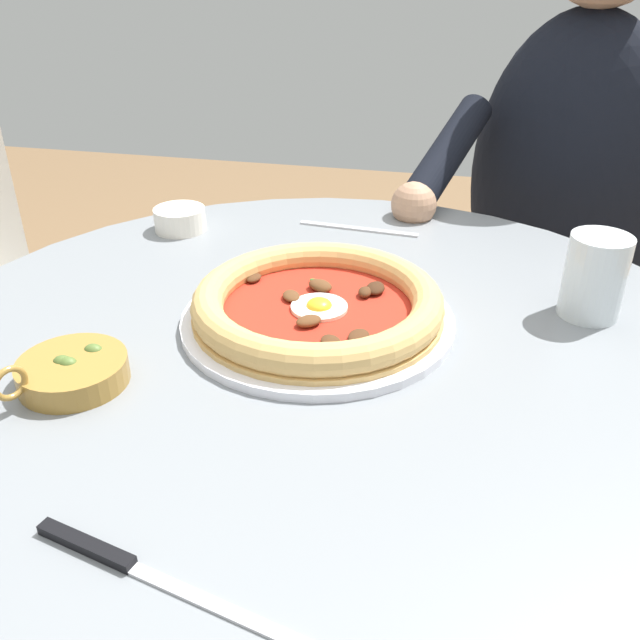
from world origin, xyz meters
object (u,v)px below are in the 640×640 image
object	(u,v)px
pizza_on_plate	(318,307)
steak_knife	(125,563)
dining_table	(320,454)
fork_utensil	(358,229)
ramekin_capers	(180,218)
olive_pan	(72,371)
diner_person	(546,289)
water_glass	(593,282)
cafe_chair_diner	(577,255)

from	to	relation	value
pizza_on_plate	steak_knife	size ratio (longest dim) A/B	1.41
dining_table	steak_knife	world-z (taller)	steak_knife
pizza_on_plate	fork_utensil	distance (m)	0.29
steak_knife	ramekin_capers	distance (m)	0.62
dining_table	olive_pan	xyz separation A→B (m)	(-0.22, -0.13, 0.17)
olive_pan	fork_utensil	world-z (taller)	olive_pan
pizza_on_plate	diner_person	bearing A→B (deg)	61.57
water_glass	olive_pan	distance (m)	0.56
fork_utensil	ramekin_capers	bearing A→B (deg)	-167.22
olive_pan	cafe_chair_diner	distance (m)	1.08
pizza_on_plate	steak_knife	xyz separation A→B (m)	(-0.05, -0.36, -0.02)
water_glass	diner_person	size ratio (longest dim) A/B	0.08
cafe_chair_diner	ramekin_capers	bearing A→B (deg)	-142.80
steak_knife	cafe_chair_diner	distance (m)	1.17
diner_person	water_glass	bearing A→B (deg)	-92.01
dining_table	cafe_chair_diner	xyz separation A→B (m)	(0.37, 0.76, -0.04)
water_glass	ramekin_capers	bearing A→B (deg)	165.88
water_glass	fork_utensil	bearing A→B (deg)	146.61
olive_pan	cafe_chair_diner	world-z (taller)	cafe_chair_diner
water_glass	olive_pan	world-z (taller)	water_glass
diner_person	cafe_chair_diner	bearing A→B (deg)	63.32
cafe_chair_diner	diner_person	bearing A→B (deg)	-116.68
pizza_on_plate	diner_person	xyz separation A→B (m)	(0.31, 0.58, -0.23)
steak_knife	fork_utensil	xyz separation A→B (m)	(0.05, 0.64, -0.00)
pizza_on_plate	fork_utensil	world-z (taller)	pizza_on_plate
dining_table	water_glass	bearing A→B (deg)	24.40
water_glass	olive_pan	size ratio (longest dim) A/B	0.77
pizza_on_plate	fork_utensil	xyz separation A→B (m)	(-0.00, 0.29, -0.02)
ramekin_capers	olive_pan	distance (m)	0.40
ramekin_capers	water_glass	bearing A→B (deg)	-14.12
fork_utensil	cafe_chair_diner	xyz separation A→B (m)	(0.38, 0.43, -0.19)
diner_person	fork_utensil	bearing A→B (deg)	-137.22
pizza_on_plate	water_glass	bearing A→B (deg)	16.53
fork_utensil	diner_person	xyz separation A→B (m)	(0.32, 0.29, -0.21)
dining_table	ramekin_capers	world-z (taller)	ramekin_capers
steak_knife	dining_table	bearing A→B (deg)	78.38
dining_table	diner_person	size ratio (longest dim) A/B	0.78
dining_table	olive_pan	world-z (taller)	olive_pan
pizza_on_plate	cafe_chair_diner	bearing A→B (deg)	61.90
pizza_on_plate	cafe_chair_diner	xyz separation A→B (m)	(0.38, 0.71, -0.21)
olive_pan	fork_utensil	xyz separation A→B (m)	(0.20, 0.45, -0.01)
steak_knife	diner_person	distance (m)	1.03
olive_pan	diner_person	size ratio (longest dim) A/B	0.10
fork_utensil	pizza_on_plate	bearing A→B (deg)	-89.27
steak_knife	ramekin_capers	world-z (taller)	ramekin_capers
ramekin_capers	fork_utensil	size ratio (longest dim) A/B	0.42
pizza_on_plate	olive_pan	distance (m)	0.26
dining_table	diner_person	world-z (taller)	diner_person
water_glass	ramekin_capers	xyz separation A→B (m)	(-0.56, 0.14, -0.02)
dining_table	diner_person	distance (m)	0.69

